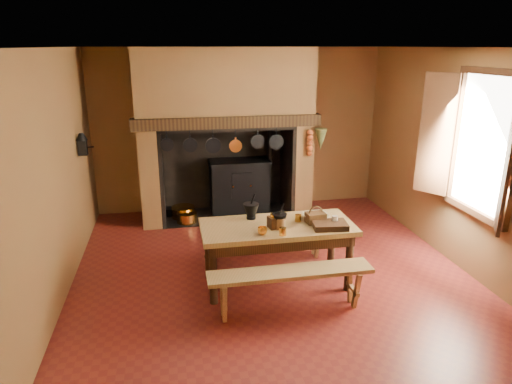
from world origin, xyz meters
TOP-DOWN VIEW (x-y plane):
  - floor at (0.00, 0.00)m, footprint 5.50×5.50m
  - ceiling at (0.00, 0.00)m, footprint 5.50×5.50m
  - back_wall at (0.00, 2.75)m, footprint 5.00×0.02m
  - wall_left at (-2.50, 0.00)m, footprint 0.02×5.50m
  - wall_right at (2.50, 0.00)m, footprint 0.02×5.50m
  - wall_front at (0.00, -2.75)m, footprint 5.00×0.02m
  - chimney_breast at (-0.30, 2.31)m, footprint 2.95×0.96m
  - iron_range at (-0.04, 2.45)m, footprint 1.12×0.55m
  - hearth_pans at (-1.05, 2.22)m, footprint 0.51×0.62m
  - hanging_pans at (-0.34, 1.81)m, footprint 1.92×0.29m
  - onion_string at (1.00, 1.79)m, footprint 0.12×0.10m
  - herb_bunch at (1.18, 1.79)m, footprint 0.20×0.20m
  - window at (2.35, -0.40)m, footprint 0.39×1.75m
  - wall_coffee_mill at (-2.42, 1.55)m, footprint 0.23×0.16m
  - work_table at (0.00, -0.21)m, footprint 1.82×0.81m
  - bench_front at (0.00, -0.84)m, footprint 1.81×0.32m
  - bench_back at (0.00, 0.45)m, footprint 1.74×0.30m
  - mortar_large at (-0.27, 0.04)m, footprint 0.20×0.20m
  - mortar_small at (-0.00, -0.31)m, footprint 0.17×0.17m
  - coffee_grinder at (-0.06, -0.29)m, footprint 0.19×0.16m
  - brass_mug_a at (-0.01, -0.53)m, footprint 0.08×0.08m
  - brass_mug_b at (0.27, -0.16)m, footprint 0.08×0.08m
  - mixing_bowl at (0.49, -0.15)m, footprint 0.34×0.34m
  - stoneware_crock at (0.00, -0.34)m, footprint 0.11×0.11m
  - glass_jar at (0.66, -0.37)m, footprint 0.09×0.09m
  - wicker_basket at (0.46, -0.23)m, footprint 0.24×0.18m
  - wooden_tray at (0.58, -0.42)m, footprint 0.42×0.32m
  - brass_cup at (-0.23, -0.46)m, footprint 0.12×0.12m

SIDE VIEW (x-z plane):
  - floor at x=0.00m, z-range 0.00..0.00m
  - hearth_pans at x=-1.05m, z-range -0.01..0.19m
  - bench_back at x=0.00m, z-range 0.12..0.61m
  - bench_front at x=0.00m, z-range 0.13..0.63m
  - iron_range at x=-0.04m, z-range -0.32..1.28m
  - work_table at x=0.00m, z-range 0.27..1.06m
  - wooden_tray at x=0.58m, z-range 0.79..0.86m
  - mixing_bowl at x=0.49m, z-range 0.79..0.87m
  - brass_cup at x=-0.23m, z-range 0.79..0.87m
  - brass_mug_b at x=0.27m, z-range 0.79..0.88m
  - brass_mug_a at x=-0.01m, z-range 0.79..0.88m
  - glass_jar at x=0.66m, z-range 0.79..0.91m
  - stoneware_crock at x=0.00m, z-range 0.79..0.92m
  - wicker_basket at x=0.46m, z-range 0.75..0.97m
  - coffee_grinder at x=-0.06m, z-range 0.76..0.97m
  - mortar_small at x=0.00m, z-range 0.74..1.03m
  - mortar_large at x=-0.27m, z-range 0.73..1.07m
  - onion_string at x=1.00m, z-range 1.10..1.56m
  - hanging_pans at x=-0.34m, z-range 1.23..1.50m
  - herb_bunch at x=1.18m, z-range 1.21..1.56m
  - back_wall at x=0.00m, z-range 0.00..2.80m
  - wall_left at x=-2.50m, z-range 0.00..2.80m
  - wall_right at x=2.50m, z-range 0.00..2.80m
  - wall_front at x=0.00m, z-range 0.00..2.80m
  - wall_coffee_mill at x=-2.42m, z-range 1.36..1.67m
  - window at x=2.35m, z-range 0.82..2.58m
  - chimney_breast at x=-0.30m, z-range 0.41..3.21m
  - ceiling at x=0.00m, z-range 2.80..2.80m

